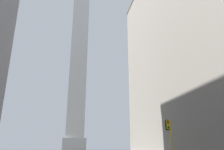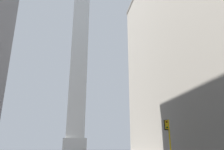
% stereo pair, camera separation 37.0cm
% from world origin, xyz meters
% --- Properties ---
extents(obelisk, '(7.87, 7.87, 71.97)m').
position_xyz_m(obelisk, '(0.00, 79.66, 34.73)').
color(obelisk, silver).
rests_on(obelisk, ground_plane).
extents(traffic_light_mid_right, '(0.76, 0.53, 5.48)m').
position_xyz_m(traffic_light_mid_right, '(10.80, 26.75, 3.61)').
color(traffic_light_mid_right, yellow).
rests_on(traffic_light_mid_right, ground_plane).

